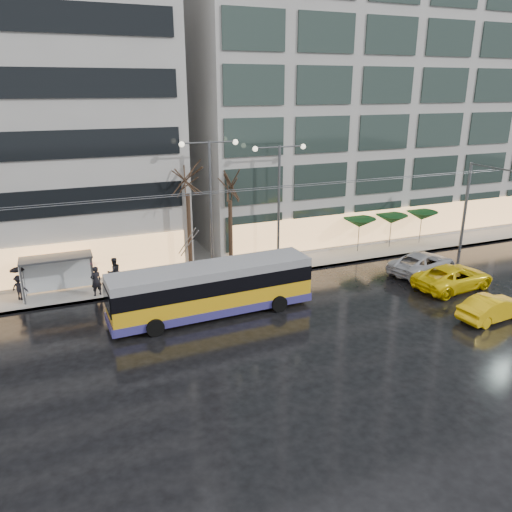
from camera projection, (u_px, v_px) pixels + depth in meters
ground at (240, 351)px, 24.74m from camera, size 140.00×140.00×0.00m
sidewalk at (200, 259)px, 37.70m from camera, size 80.00×10.00×0.15m
kerb at (221, 282)px, 33.36m from camera, size 80.00×0.10×0.15m
building_right at (365, 84)px, 44.12m from camera, size 32.00×14.00×25.00m
trolleybus at (212, 291)px, 28.27m from camera, size 11.71×4.68×5.39m
catenary at (210, 227)px, 30.69m from camera, size 42.24×5.12×7.00m
bus_shelter at (50, 267)px, 30.48m from camera, size 4.20×1.60×2.51m
street_lamp_near at (210, 189)px, 33.00m from camera, size 3.96×0.36×9.03m
street_lamp_far at (279, 188)px, 34.87m from camera, size 3.96×0.36×8.53m
tree_a at (187, 174)px, 32.28m from camera, size 3.20×3.20×8.40m
tree_b at (230, 181)px, 33.75m from camera, size 3.20×3.20×7.70m
parasol_a at (359, 223)px, 38.60m from camera, size 2.50×2.50×2.65m
parasol_b at (391, 219)px, 39.67m from camera, size 2.50×2.50×2.65m
parasol_c at (422, 216)px, 40.74m from camera, size 2.50×2.50×2.65m
taxi_b at (492, 308)px, 27.90m from camera, size 4.41×1.94×1.41m
taxi_c at (453, 277)px, 32.18m from camera, size 5.86×3.21×1.55m
sedan_silver at (422, 263)px, 34.81m from camera, size 5.97×3.98×1.52m
pedestrian_a at (95, 274)px, 30.56m from camera, size 1.25×1.26×2.19m
pedestrian_b at (114, 272)px, 32.20m from camera, size 1.11×0.98×1.91m
pedestrian_c at (19, 282)px, 30.02m from camera, size 1.17×1.13×2.11m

